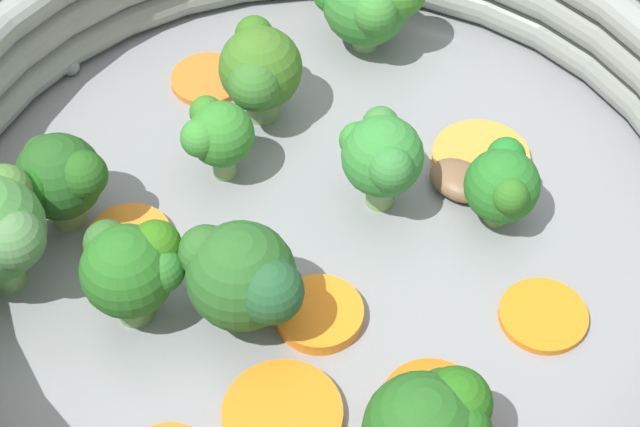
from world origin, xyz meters
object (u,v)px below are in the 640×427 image
Objects in this scene: broccoli_floret_2 at (132,267)px; broccoli_floret_8 at (382,156)px; broccoli_floret_3 at (368,0)px; carrot_slice_0 at (432,407)px; broccoli_floret_9 at (431,424)px; broccoli_floret_7 at (217,134)px; mushroom_piece_0 at (460,180)px; skillet at (320,246)px; broccoli_floret_6 at (503,184)px; carrot_slice_5 at (319,314)px; carrot_slice_1 at (283,414)px; carrot_slice_3 at (129,239)px; carrot_slice_7 at (481,157)px; broccoli_floret_4 at (242,277)px; carrot_slice_4 at (208,79)px; broccoli_floret_1 at (60,177)px; broccoli_floret_5 at (259,70)px; carrot_slice_2 at (543,316)px.

broccoli_floret_8 is at bearing -39.79° from broccoli_floret_2.
carrot_slice_0 is at bearing -155.14° from broccoli_floret_3.
broccoli_floret_7 is at bearing 50.20° from broccoli_floret_9.
broccoli_floret_8 reaches higher than mushroom_piece_0.
broccoli_floret_6 is (0.03, -0.07, 0.03)m from skillet.
skillet is at bearing 19.26° from carrot_slice_5.
carrot_slice_1 is 0.10m from carrot_slice_3.
broccoli_floret_9 reaches higher than carrot_slice_0.
carrot_slice_1 and carrot_slice_7 have the same top height.
broccoli_floret_2 is at bearing 106.32° from carrot_slice_5.
broccoli_floret_4 is (-0.17, -0.01, -0.00)m from broccoli_floret_3.
carrot_slice_5 is at bearing 51.68° from broccoli_floret_9.
broccoli_floret_8 reaches higher than carrot_slice_1.
skillet is 8.32× the size of broccoli_floret_7.
carrot_slice_1 is 0.13m from mushroom_piece_0.
carrot_slice_7 is 0.04m from broccoli_floret_6.
broccoli_floret_8 is (-0.04, 0.03, 0.03)m from carrot_slice_7.
broccoli_floret_2 reaches higher than carrot_slice_4.
carrot_slice_5 is 0.12m from broccoli_floret_1.
broccoli_floret_8 reaches higher than carrot_slice_5.
broccoli_floret_5 reaches higher than broccoli_floret_9.
carrot_slice_5 is 0.07m from broccoli_floret_2.
mushroom_piece_0 is (0.10, -0.10, -0.02)m from broccoli_floret_2.
skillet is at bearing -109.72° from broccoli_floret_7.
mushroom_piece_0 is (0.13, 0.02, -0.02)m from broccoli_floret_9.
broccoli_floret_9 is (0.00, -0.05, 0.02)m from carrot_slice_1.
broccoli_floret_6 is (0.07, -0.05, 0.02)m from carrot_slice_5.
carrot_slice_4 is 0.81× the size of carrot_slice_7.
broccoli_floret_4 reaches higher than broccoli_floret_1.
carrot_slice_3 is at bearing 71.98° from broccoli_floret_4.
broccoli_floret_3 reaches higher than carrot_slice_0.
skillet is 9.20× the size of carrot_slice_4.
carrot_slice_5 is 0.04m from broccoli_floret_4.
carrot_slice_4 is at bearing 127.99° from broccoli_floret_3.
carrot_slice_5 is at bearing -69.99° from broccoli_floret_4.
carrot_slice_3 is 0.04m from broccoli_floret_2.
carrot_slice_7 is at bearing -30.15° from broccoli_floret_4.
broccoli_floret_4 reaches higher than broccoli_floret_2.
carrot_slice_4 is 0.14m from broccoli_floret_4.
carrot_slice_1 is at bearing -169.52° from skillet.
skillet is at bearing -15.61° from broccoli_floret_4.
carrot_slice_1 is 0.13m from broccoli_floret_7.
broccoli_floret_6 reaches higher than carrot_slice_3.
broccoli_floret_6 is (-0.02, -0.12, -0.01)m from broccoli_floret_5.
skillet is 8.70× the size of broccoli_floret_6.
broccoli_floret_2 and broccoli_floret_8 have the same top height.
carrot_slice_2 is 0.06m from broccoli_floret_6.
mushroom_piece_0 reaches higher than carrot_slice_2.
carrot_slice_2 is (0.07, -0.08, -0.00)m from carrot_slice_1.
broccoli_floret_5 reaches higher than broccoli_floret_1.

